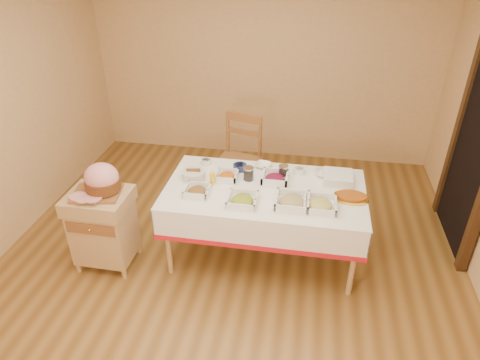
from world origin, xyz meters
name	(u,v)px	position (x,y,z in m)	size (l,w,h in m)	color
room_shell	(225,147)	(0.00, 0.00, 1.30)	(5.00, 5.00, 5.00)	brown
doorway	(478,141)	(2.20, 0.90, 1.11)	(0.09, 1.10, 2.20)	black
dining_table	(264,203)	(0.30, 0.30, 0.60)	(1.82, 1.02, 0.76)	tan
butcher_cart	(103,225)	(-1.15, -0.08, 0.44)	(0.55, 0.47, 0.78)	tan
dining_chair	(239,159)	(-0.11, 1.24, 0.53)	(0.56, 0.54, 1.04)	brown
ham_on_board	(101,181)	(-1.11, -0.05, 0.90)	(0.43, 0.41, 0.29)	brown
serving_dish_a	(197,191)	(-0.28, 0.11, 0.79)	(0.22, 0.22, 0.10)	white
serving_dish_b	(242,200)	(0.14, 0.02, 0.79)	(0.25, 0.25, 0.10)	white
serving_dish_c	(292,202)	(0.56, 0.07, 0.80)	(0.29, 0.29, 0.12)	white
serving_dish_d	(320,205)	(0.80, 0.07, 0.79)	(0.28, 0.28, 0.10)	white
serving_dish_e	(227,176)	(-0.08, 0.41, 0.79)	(0.22, 0.21, 0.10)	white
serving_dish_f	(275,178)	(0.38, 0.44, 0.80)	(0.25, 0.24, 0.12)	white
small_bowl_left	(206,161)	(-0.34, 0.67, 0.79)	(0.11, 0.11, 0.05)	white
small_bowl_mid	(240,167)	(0.02, 0.61, 0.79)	(0.14, 0.14, 0.06)	navy
small_bowl_right	(299,170)	(0.59, 0.64, 0.79)	(0.11, 0.11, 0.05)	white
bowl_white_imported	(263,165)	(0.23, 0.70, 0.78)	(0.16, 0.16, 0.04)	white
bowl_small_imported	(324,173)	(0.83, 0.63, 0.79)	(0.17, 0.17, 0.05)	white
preserve_jar_left	(248,174)	(0.13, 0.43, 0.82)	(0.10, 0.10, 0.13)	silver
preserve_jar_right	(283,172)	(0.45, 0.54, 0.81)	(0.09, 0.09, 0.12)	silver
mustard_bottle	(212,178)	(-0.19, 0.29, 0.83)	(0.05, 0.05, 0.15)	yellow
bread_basket	(194,175)	(-0.39, 0.36, 0.80)	(0.22, 0.22, 0.10)	silver
plate_stack	(338,178)	(0.95, 0.54, 0.80)	(0.27, 0.27, 0.08)	white
brass_platter	(351,197)	(1.07, 0.25, 0.78)	(0.31, 0.22, 0.04)	gold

